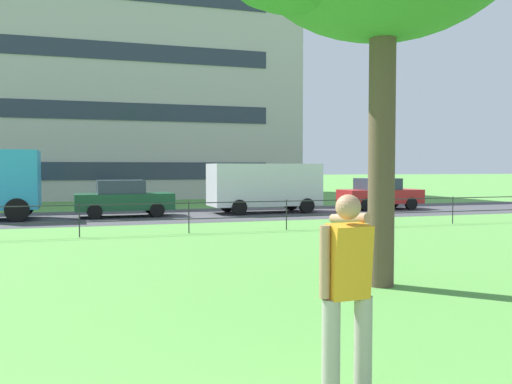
{
  "coord_description": "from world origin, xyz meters",
  "views": [
    {
      "loc": [
        0.21,
        -2.13,
        2.05
      ],
      "look_at": [
        3.5,
        8.32,
        1.56
      ],
      "focal_mm": 37.95,
      "sensor_mm": 36.0,
      "label": 1
    }
  ],
  "objects_px": {
    "car_dark_green_left": "(123,198)",
    "panel_van_right": "(265,185)",
    "apartment_building_background": "(47,90)",
    "person_thrower": "(347,290)",
    "car_red_far_right": "(380,194)"
  },
  "relations": [
    {
      "from": "car_dark_green_left",
      "to": "car_red_far_right",
      "type": "distance_m",
      "value": 12.39
    },
    {
      "from": "apartment_building_background",
      "to": "person_thrower",
      "type": "bearing_deg",
      "value": -82.78
    },
    {
      "from": "person_thrower",
      "to": "panel_van_right",
      "type": "distance_m",
      "value": 20.06
    },
    {
      "from": "car_dark_green_left",
      "to": "panel_van_right",
      "type": "height_order",
      "value": "panel_van_right"
    },
    {
      "from": "person_thrower",
      "to": "car_red_far_right",
      "type": "distance_m",
      "value": 22.72
    },
    {
      "from": "car_dark_green_left",
      "to": "panel_van_right",
      "type": "relative_size",
      "value": 0.8
    },
    {
      "from": "car_dark_green_left",
      "to": "car_red_far_right",
      "type": "relative_size",
      "value": 1.01
    },
    {
      "from": "car_dark_green_left",
      "to": "panel_van_right",
      "type": "xyz_separation_m",
      "value": [
        6.31,
        0.15,
        0.49
      ]
    },
    {
      "from": "person_thrower",
      "to": "car_red_far_right",
      "type": "relative_size",
      "value": 0.45
    },
    {
      "from": "car_red_far_right",
      "to": "apartment_building_background",
      "type": "distance_m",
      "value": 25.2
    },
    {
      "from": "car_dark_green_left",
      "to": "apartment_building_background",
      "type": "relative_size",
      "value": 0.12
    },
    {
      "from": "person_thrower",
      "to": "apartment_building_background",
      "type": "bearing_deg",
      "value": 97.22
    },
    {
      "from": "panel_van_right",
      "to": "apartment_building_background",
      "type": "xyz_separation_m",
      "value": [
        -10.38,
        18.05,
        6.36
      ]
    },
    {
      "from": "person_thrower",
      "to": "panel_van_right",
      "type": "relative_size",
      "value": 0.36
    },
    {
      "from": "panel_van_right",
      "to": "apartment_building_background",
      "type": "distance_m",
      "value": 21.76
    }
  ]
}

